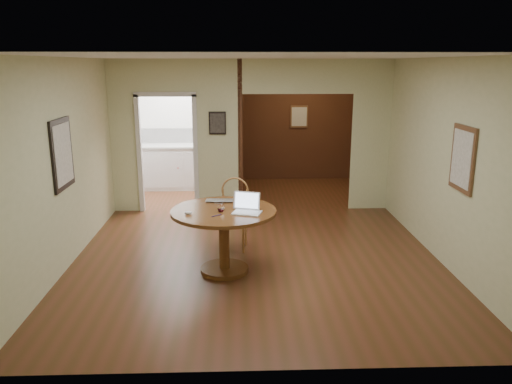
{
  "coord_description": "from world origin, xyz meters",
  "views": [
    {
      "loc": [
        -0.24,
        -6.34,
        2.62
      ],
      "look_at": [
        -0.02,
        -0.2,
        1.03
      ],
      "focal_mm": 35.0,
      "sensor_mm": 36.0,
      "label": 1
    }
  ],
  "objects_px": {
    "chair": "(234,210)",
    "dining_table": "(224,226)",
    "open_laptop": "(247,207)",
    "closed_laptop": "(219,202)"
  },
  "relations": [
    {
      "from": "chair",
      "to": "closed_laptop",
      "type": "relative_size",
      "value": 2.83
    },
    {
      "from": "dining_table",
      "to": "chair",
      "type": "distance_m",
      "value": 0.89
    },
    {
      "from": "closed_laptop",
      "to": "dining_table",
      "type": "bearing_deg",
      "value": -75.49
    },
    {
      "from": "dining_table",
      "to": "closed_laptop",
      "type": "distance_m",
      "value": 0.4
    },
    {
      "from": "closed_laptop",
      "to": "open_laptop",
      "type": "bearing_deg",
      "value": -46.92
    },
    {
      "from": "chair",
      "to": "dining_table",
      "type": "bearing_deg",
      "value": -90.81
    },
    {
      "from": "dining_table",
      "to": "open_laptop",
      "type": "height_order",
      "value": "open_laptop"
    },
    {
      "from": "chair",
      "to": "closed_laptop",
      "type": "distance_m",
      "value": 0.66
    },
    {
      "from": "open_laptop",
      "to": "chair",
      "type": "bearing_deg",
      "value": 116.39
    },
    {
      "from": "open_laptop",
      "to": "closed_laptop",
      "type": "relative_size",
      "value": 1.08
    }
  ]
}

